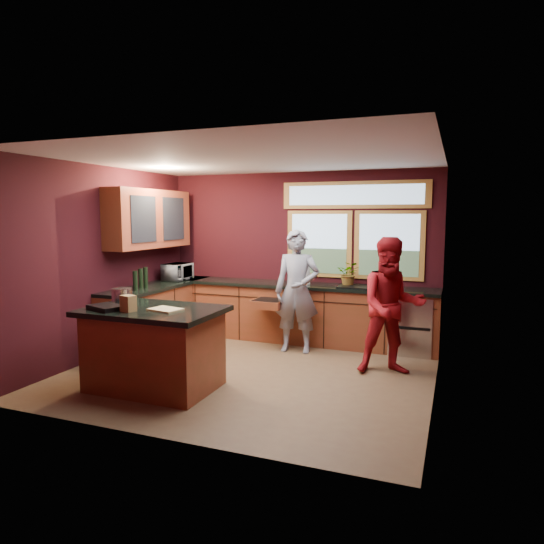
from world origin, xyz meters
The scene contains 14 objects.
floor centered at (0.00, 0.00, 0.00)m, with size 4.50×4.50×0.00m, color brown.
room_shell centered at (-0.60, 0.32, 1.80)m, with size 4.52×4.02×2.71m.
back_counter centered at (0.20, 1.70, 0.46)m, with size 4.50×0.64×0.93m.
left_counter centered at (-1.95, 0.85, 0.47)m, with size 0.64×2.30×0.93m.
island centered at (-0.81, -0.92, 0.48)m, with size 1.55×1.05×0.95m.
person_grey centered at (0.26, 1.14, 0.90)m, with size 0.66×0.43×1.80m, color slate.
person_red centered at (1.68, 0.61, 0.87)m, with size 0.85×0.66×1.74m, color maroon.
microwave centered at (-1.92, 1.39, 1.07)m, with size 0.50×0.34×0.28m, color #999999.
potted_plant centered at (0.89, 1.75, 1.12)m, with size 0.33×0.29×0.37m, color #999999.
paper_towel centered at (0.23, 1.70, 1.07)m, with size 0.12×0.12×0.28m, color silver.
cutting_board centered at (-0.61, -0.97, 0.95)m, with size 0.35×0.25×0.02m, color tan.
stock_pot centered at (-1.36, -0.77, 1.03)m, with size 0.24×0.24×0.18m, color #B9B9BE.
paper_bag centered at (-0.96, -1.17, 1.03)m, with size 0.15×0.12×0.18m, color brown.
black_tray centered at (-1.26, -1.17, 0.97)m, with size 0.40×0.28×0.05m, color black.
Camera 1 is at (2.43, -5.54, 2.01)m, focal length 32.00 mm.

